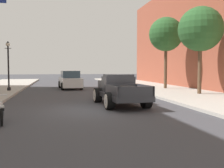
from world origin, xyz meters
TOP-DOWN VIEW (x-y plane):
  - ground_plane at (0.00, 0.00)m, footprint 140.00×140.00m
  - hotrod_truck_gunmetal at (1.55, 1.49)m, footprint 2.37×5.01m
  - motorcycle_parked at (-3.60, -2.16)m, footprint 0.78×2.06m
  - car_background_white at (-0.46, 12.52)m, footprint 2.12×4.42m
  - street_lamp_far at (-5.34, 9.91)m, footprint 0.50×0.32m
  - street_tree_nearest at (7.96, 4.54)m, footprint 3.03×3.03m
  - street_tree_second at (7.65, 9.64)m, footprint 2.93×2.93m

SIDE VIEW (x-z plane):
  - ground_plane at x=0.00m, z-range 0.00..0.00m
  - motorcycle_parked at x=-3.60m, z-range -0.02..0.91m
  - hotrod_truck_gunmetal at x=1.55m, z-range -0.04..1.54m
  - car_background_white at x=-0.46m, z-range -0.06..1.59m
  - street_lamp_far at x=-5.34m, z-range 0.46..4.31m
  - street_tree_nearest at x=7.96m, z-range 1.57..7.49m
  - street_tree_second at x=7.65m, z-range 1.73..7.87m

